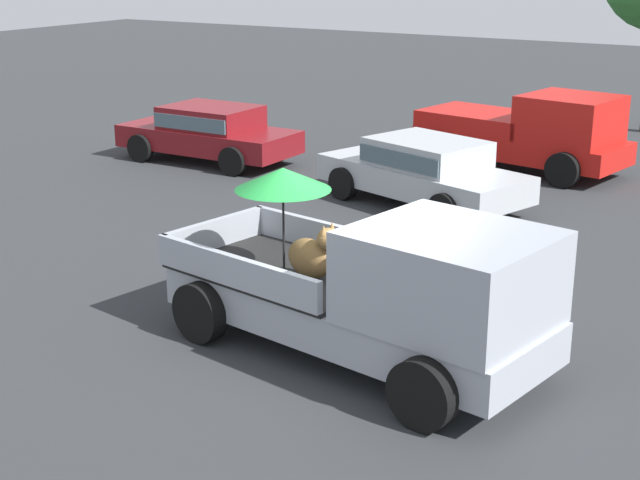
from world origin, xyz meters
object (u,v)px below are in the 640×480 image
object	(u,v)px
parked_sedan_near	(210,131)
parked_sedan_far	(424,169)
pickup_truck_main	(382,290)
pickup_truck_far	(528,132)

from	to	relation	value
parked_sedan_near	parked_sedan_far	xyz separation A→B (m)	(5.99, -0.94, 0.00)
parked_sedan_near	parked_sedan_far	world-z (taller)	same
pickup_truck_main	pickup_truck_far	world-z (taller)	pickup_truck_main
pickup_truck_main	parked_sedan_far	xyz separation A→B (m)	(-2.63, 6.93, -0.23)
pickup_truck_main	parked_sedan_near	bearing A→B (deg)	147.61
pickup_truck_far	parked_sedan_far	bearing A→B (deg)	-90.16
pickup_truck_main	parked_sedan_far	world-z (taller)	pickup_truck_main
pickup_truck_main	parked_sedan_near	xyz separation A→B (m)	(-8.63, 7.88, -0.23)
pickup_truck_main	pickup_truck_far	distance (m)	11.09
pickup_truck_far	parked_sedan_near	bearing A→B (deg)	-145.35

